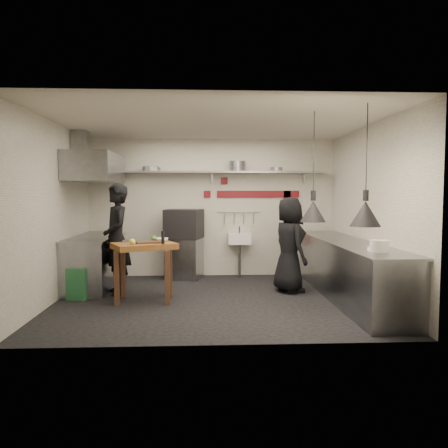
{
  "coord_description": "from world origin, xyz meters",
  "views": [
    {
      "loc": [
        -0.18,
        -6.86,
        1.69
      ],
      "look_at": [
        0.16,
        0.3,
        1.19
      ],
      "focal_mm": 35.0,
      "sensor_mm": 36.0,
      "label": 1
    }
  ],
  "objects_px": {
    "green_bin": "(79,283)",
    "prep_table": "(144,272)",
    "oven_stand": "(184,258)",
    "chef_right": "(289,245)",
    "chef_left": "(117,239)",
    "combi_oven": "(184,224)"
  },
  "relations": [
    {
      "from": "green_bin",
      "to": "oven_stand",
      "type": "bearing_deg",
      "value": 44.86
    },
    {
      "from": "green_bin",
      "to": "chef_right",
      "type": "bearing_deg",
      "value": 5.73
    },
    {
      "from": "oven_stand",
      "to": "chef_right",
      "type": "xyz_separation_m",
      "value": [
        1.86,
        -1.26,
        0.41
      ]
    },
    {
      "from": "oven_stand",
      "to": "chef_right",
      "type": "height_order",
      "value": "chef_right"
    },
    {
      "from": "prep_table",
      "to": "chef_right",
      "type": "bearing_deg",
      "value": -12.02
    },
    {
      "from": "prep_table",
      "to": "chef_right",
      "type": "xyz_separation_m",
      "value": [
        2.41,
        0.55,
        0.35
      ]
    },
    {
      "from": "oven_stand",
      "to": "combi_oven",
      "type": "bearing_deg",
      "value": -84.28
    },
    {
      "from": "combi_oven",
      "to": "chef_right",
      "type": "height_order",
      "value": "chef_right"
    },
    {
      "from": "green_bin",
      "to": "combi_oven",
      "type": "bearing_deg",
      "value": 44.69
    },
    {
      "from": "prep_table",
      "to": "combi_oven",
      "type": "bearing_deg",
      "value": 48.2
    },
    {
      "from": "oven_stand",
      "to": "green_bin",
      "type": "distance_m",
      "value": 2.29
    },
    {
      "from": "oven_stand",
      "to": "chef_left",
      "type": "relative_size",
      "value": 0.43
    },
    {
      "from": "oven_stand",
      "to": "prep_table",
      "type": "height_order",
      "value": "prep_table"
    },
    {
      "from": "chef_left",
      "to": "combi_oven",
      "type": "bearing_deg",
      "value": 117.94
    },
    {
      "from": "chef_right",
      "to": "prep_table",
      "type": "bearing_deg",
      "value": 85.82
    },
    {
      "from": "oven_stand",
      "to": "green_bin",
      "type": "height_order",
      "value": "oven_stand"
    },
    {
      "from": "prep_table",
      "to": "chef_right",
      "type": "height_order",
      "value": "chef_right"
    },
    {
      "from": "prep_table",
      "to": "chef_left",
      "type": "bearing_deg",
      "value": 110.31
    },
    {
      "from": "oven_stand",
      "to": "green_bin",
      "type": "xyz_separation_m",
      "value": [
        -1.62,
        -1.61,
        -0.15
      ]
    },
    {
      "from": "combi_oven",
      "to": "prep_table",
      "type": "height_order",
      "value": "combi_oven"
    },
    {
      "from": "green_bin",
      "to": "chef_right",
      "type": "xyz_separation_m",
      "value": [
        3.48,
        0.35,
        0.56
      ]
    },
    {
      "from": "green_bin",
      "to": "prep_table",
      "type": "bearing_deg",
      "value": -10.71
    }
  ]
}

